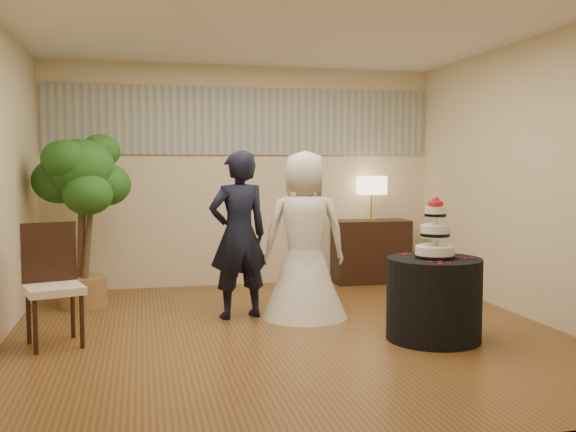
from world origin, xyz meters
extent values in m
cube|color=brown|center=(0.00, 0.00, 0.00)|extent=(5.00, 5.00, 0.00)
cube|color=white|center=(0.00, 0.00, 2.80)|extent=(5.00, 5.00, 0.00)
cube|color=beige|center=(0.00, 2.50, 1.40)|extent=(5.00, 0.06, 2.80)
cube|color=beige|center=(0.00, -2.50, 1.40)|extent=(5.00, 0.06, 2.80)
cube|color=beige|center=(2.50, 0.00, 1.40)|extent=(0.06, 5.00, 2.80)
cube|color=#9C9F94|center=(0.00, 2.48, 2.10)|extent=(4.90, 0.02, 0.85)
imported|color=black|center=(-0.34, 0.70, 0.84)|extent=(0.69, 0.52, 1.69)
imported|color=white|center=(0.31, 0.58, 0.84)|extent=(1.00, 1.00, 1.69)
cylinder|color=black|center=(1.22, -0.50, 0.36)|extent=(0.86, 0.86, 0.73)
cube|color=black|center=(1.65, 2.25, 0.41)|extent=(0.99, 0.45, 0.82)
camera|label=1|loc=(-1.29, -5.66, 1.55)|focal=40.00mm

